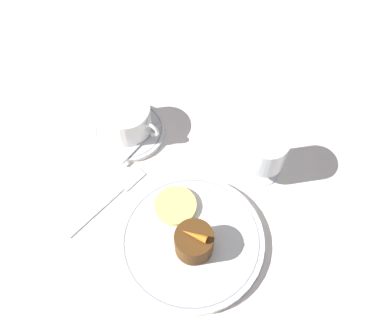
% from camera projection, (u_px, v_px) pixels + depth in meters
% --- Properties ---
extents(ground_plane, '(3.00, 3.00, 0.00)m').
position_uv_depth(ground_plane, '(205.00, 221.00, 0.80)').
color(ground_plane, white).
extents(dinner_plate, '(0.25, 0.25, 0.01)m').
position_uv_depth(dinner_plate, '(189.00, 240.00, 0.77)').
color(dinner_plate, white).
rests_on(dinner_plate, ground_plane).
extents(saucer, '(0.14, 0.14, 0.01)m').
position_uv_depth(saucer, '(129.00, 131.00, 0.89)').
color(saucer, white).
rests_on(saucer, ground_plane).
extents(coffee_cup, '(0.12, 0.10, 0.06)m').
position_uv_depth(coffee_cup, '(127.00, 118.00, 0.86)').
color(coffee_cup, white).
rests_on(coffee_cup, saucer).
extents(spoon, '(0.02, 0.12, 0.00)m').
position_uv_depth(spoon, '(146.00, 138.00, 0.87)').
color(spoon, silver).
rests_on(spoon, saucer).
extents(wine_glass, '(0.08, 0.08, 0.10)m').
position_uv_depth(wine_glass, '(265.00, 152.00, 0.79)').
color(wine_glass, silver).
rests_on(wine_glass, ground_plane).
extents(fork, '(0.05, 0.18, 0.01)m').
position_uv_depth(fork, '(115.00, 194.00, 0.82)').
color(fork, silver).
rests_on(fork, ground_plane).
extents(dessert_cake, '(0.07, 0.07, 0.05)m').
position_uv_depth(dessert_cake, '(194.00, 242.00, 0.74)').
color(dessert_cake, '#563314').
rests_on(dessert_cake, dinner_plate).
extents(carrot_garnish, '(0.04, 0.02, 0.01)m').
position_uv_depth(carrot_garnish, '(194.00, 235.00, 0.71)').
color(carrot_garnish, orange).
rests_on(carrot_garnish, dessert_cake).
extents(pineapple_slice, '(0.08, 0.08, 0.01)m').
position_uv_depth(pineapple_slice, '(176.00, 206.00, 0.79)').
color(pineapple_slice, '#EFE075').
rests_on(pineapple_slice, dinner_plate).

